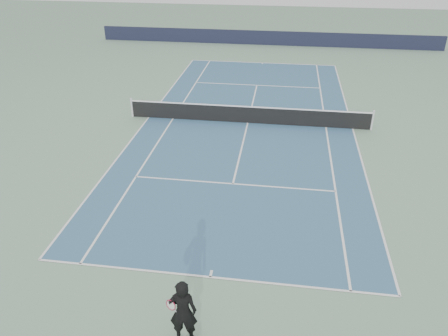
# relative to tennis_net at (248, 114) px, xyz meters

# --- Properties ---
(ground) EXTENTS (80.00, 80.00, 0.00)m
(ground) POSITION_rel_tennis_net_xyz_m (0.00, 0.00, -0.50)
(ground) COLOR gray
(court_surface) EXTENTS (10.97, 23.77, 0.01)m
(court_surface) POSITION_rel_tennis_net_xyz_m (0.00, 0.00, -0.50)
(court_surface) COLOR #345C7C
(court_surface) RESTS_ON ground
(tennis_net) EXTENTS (12.90, 0.10, 1.07)m
(tennis_net) POSITION_rel_tennis_net_xyz_m (0.00, 0.00, 0.00)
(tennis_net) COLOR silver
(tennis_net) RESTS_ON ground
(windscreen_far) EXTENTS (30.00, 0.25, 1.20)m
(windscreen_far) POSITION_rel_tennis_net_xyz_m (0.00, 17.88, 0.10)
(windscreen_far) COLOR black
(windscreen_far) RESTS_ON ground
(tennis_player) EXTENTS (0.83, 0.58, 1.91)m
(tennis_player) POSITION_rel_tennis_net_xyz_m (-0.27, -14.15, 0.45)
(tennis_player) COLOR black
(tennis_player) RESTS_ON ground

